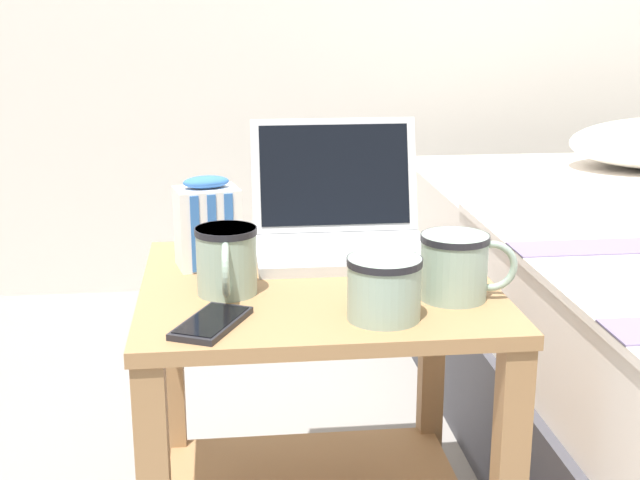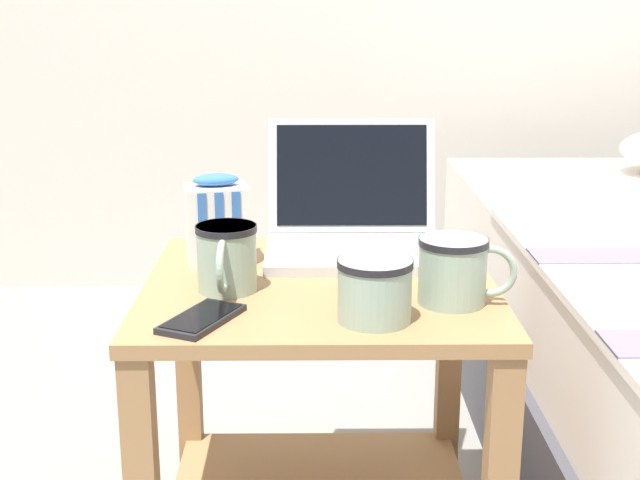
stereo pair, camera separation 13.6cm
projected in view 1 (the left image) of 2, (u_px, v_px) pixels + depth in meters
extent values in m
cube|color=#997047|center=(317.00, 288.00, 1.43)|extent=(0.56, 0.53, 0.02)
cube|color=#997047|center=(173.00, 387.00, 1.70)|extent=(0.04, 0.04, 0.52)
cube|color=#997047|center=(431.00, 375.00, 1.75)|extent=(0.04, 0.04, 0.52)
cube|color=#B7BABC|center=(344.00, 253.00, 1.55)|extent=(0.31, 0.22, 0.02)
cube|color=silver|center=(343.00, 244.00, 1.56)|extent=(0.26, 0.12, 0.00)
cube|color=silver|center=(349.00, 257.00, 1.49)|extent=(0.09, 0.05, 0.00)
cube|color=#B7BABC|center=(334.00, 175.00, 1.65)|extent=(0.31, 0.07, 0.21)
cube|color=black|center=(335.00, 175.00, 1.64)|extent=(0.28, 0.05, 0.18)
cube|color=silver|center=(290.00, 143.00, 1.65)|extent=(0.04, 0.01, 0.04)
cube|color=red|center=(293.00, 148.00, 1.65)|extent=(0.04, 0.01, 0.05)
cube|color=black|center=(329.00, 188.00, 1.65)|extent=(0.03, 0.01, 0.04)
cylinder|color=#8CA593|center=(384.00, 288.00, 1.25)|extent=(0.10, 0.10, 0.09)
cylinder|color=black|center=(385.00, 261.00, 1.24)|extent=(0.11, 0.11, 0.01)
cylinder|color=black|center=(384.00, 268.00, 1.24)|extent=(0.10, 0.10, 0.01)
torus|color=#8CA593|center=(369.00, 276.00, 1.30)|extent=(0.03, 0.07, 0.07)
cylinder|color=#8CA593|center=(227.00, 261.00, 1.35)|extent=(0.09, 0.09, 0.10)
cylinder|color=black|center=(226.00, 231.00, 1.34)|extent=(0.09, 0.09, 0.01)
cylinder|color=black|center=(226.00, 237.00, 1.34)|extent=(0.08, 0.08, 0.01)
torus|color=#8CA593|center=(226.00, 269.00, 1.30)|extent=(0.01, 0.08, 0.08)
cylinder|color=#8CA593|center=(454.00, 267.00, 1.33)|extent=(0.10, 0.10, 0.10)
cylinder|color=black|center=(455.00, 238.00, 1.32)|extent=(0.10, 0.10, 0.01)
cylinder|color=black|center=(455.00, 244.00, 1.32)|extent=(0.09, 0.09, 0.01)
torus|color=#8CA593|center=(491.00, 266.00, 1.33)|extent=(0.08, 0.02, 0.08)
cube|color=white|center=(208.00, 227.00, 1.49)|extent=(0.12, 0.09, 0.13)
cube|color=#3366B2|center=(196.00, 235.00, 1.44)|extent=(0.01, 0.01, 0.13)
cube|color=#3366B2|center=(213.00, 233.00, 1.45)|extent=(0.01, 0.01, 0.13)
cube|color=#3366B2|center=(229.00, 232.00, 1.46)|extent=(0.01, 0.01, 0.13)
ellipsoid|color=#3366B2|center=(206.00, 182.00, 1.47)|extent=(0.08, 0.06, 0.02)
cube|color=black|center=(212.00, 323.00, 1.23)|extent=(0.12, 0.15, 0.01)
cube|color=black|center=(211.00, 320.00, 1.23)|extent=(0.11, 0.14, 0.00)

